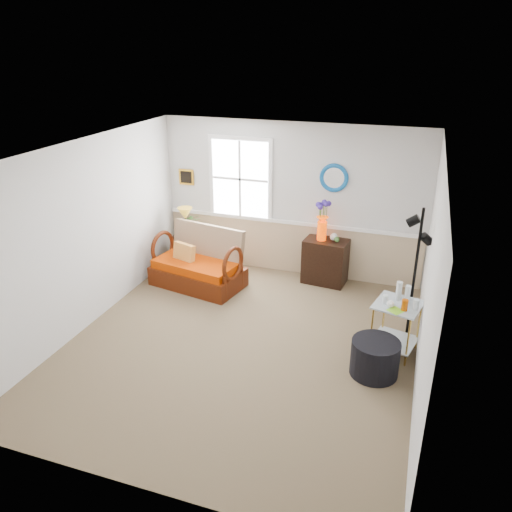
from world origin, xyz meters
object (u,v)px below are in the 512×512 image
(loveseat, at_px, (197,259))
(lamp_stand, at_px, (185,250))
(floor_lamp, at_px, (414,277))
(side_table, at_px, (395,328))
(cabinet, at_px, (325,261))
(ottoman, at_px, (375,358))

(loveseat, bearing_deg, lamp_stand, 141.08)
(floor_lamp, bearing_deg, lamp_stand, 160.08)
(loveseat, xyz_separation_m, side_table, (3.25, -0.96, -0.13))
(loveseat, xyz_separation_m, lamp_stand, (-0.54, 0.64, -0.17))
(side_table, bearing_deg, cabinet, 125.84)
(lamp_stand, bearing_deg, floor_lamp, -17.78)
(floor_lamp, bearing_deg, cabinet, 132.96)
(cabinet, height_order, floor_lamp, floor_lamp)
(cabinet, bearing_deg, floor_lamp, -39.18)
(lamp_stand, height_order, side_table, side_table)
(side_table, height_order, floor_lamp, floor_lamp)
(cabinet, relative_size, side_table, 1.07)
(ottoman, bearing_deg, floor_lamp, 69.82)
(side_table, bearing_deg, loveseat, 163.44)
(cabinet, height_order, side_table, cabinet)
(cabinet, distance_m, side_table, 2.17)
(lamp_stand, height_order, floor_lamp, floor_lamp)
(loveseat, relative_size, cabinet, 1.94)
(floor_lamp, bearing_deg, ottoman, -112.32)
(lamp_stand, xyz_separation_m, cabinet, (2.52, 0.15, 0.07))
(side_table, distance_m, floor_lamp, 0.70)
(cabinet, bearing_deg, ottoman, -59.33)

